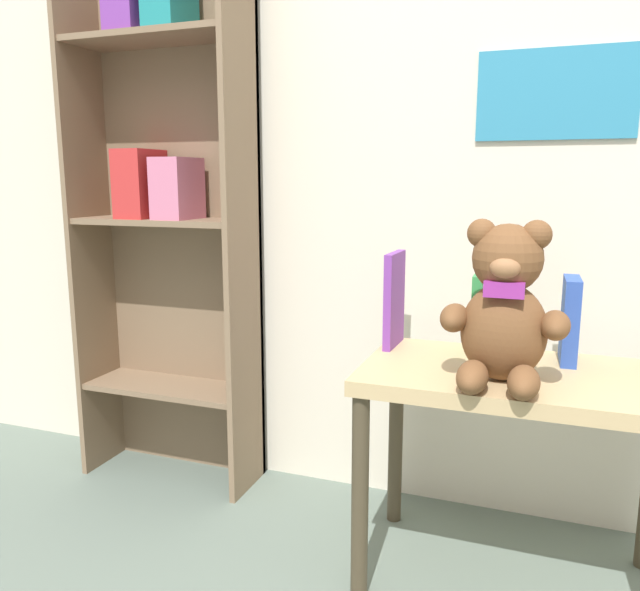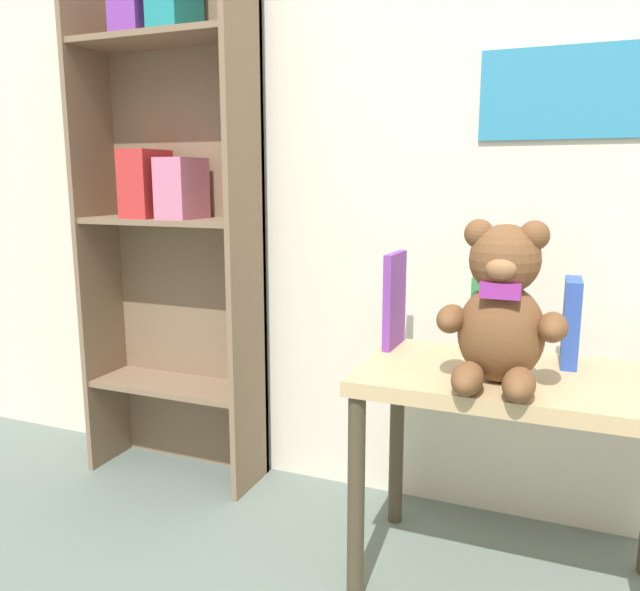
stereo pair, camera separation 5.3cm
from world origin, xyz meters
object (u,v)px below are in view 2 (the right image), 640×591
Objects in this scene: bookshelf_side at (173,190)px; book_standing_green at (478,315)px; display_table at (514,406)px; book_standing_purple at (395,300)px; book_standing_blue at (571,322)px; teddy_bear at (501,311)px.

book_standing_green is (0.97, -0.11, -0.30)m from bookshelf_side.
bookshelf_side is 1.21m from display_table.
book_standing_purple is at bearing 179.28° from book_standing_green.
book_standing_blue is (0.11, 0.12, 0.18)m from display_table.
display_table is 0.26m from teddy_bear.
bookshelf_side reaches higher than book_standing_blue.
book_standing_purple is (-0.32, 0.12, 0.20)m from display_table.
teddy_bear reaches higher than book_standing_blue.
book_standing_green reaches higher than display_table.
bookshelf_side is 2.38× the size of display_table.
bookshelf_side is at bearing 172.45° from book_standing_blue.
book_standing_purple is (-0.29, 0.21, -0.04)m from teddy_bear.
bookshelf_side reaches higher than book_standing_green.
book_standing_blue is at bearing -5.57° from bookshelf_side.
bookshelf_side is at bearing 172.99° from book_standing_purple.
book_standing_purple is 1.21× the size of book_standing_blue.
book_standing_green is at bearing 131.62° from display_table.
book_standing_green is at bearing -6.72° from bookshelf_side.
book_standing_blue is (0.43, -0.00, -0.02)m from book_standing_purple.
book_standing_purple reaches higher than book_standing_green.
book_standing_purple reaches higher than display_table.
book_standing_purple is (0.76, -0.11, -0.28)m from bookshelf_side.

